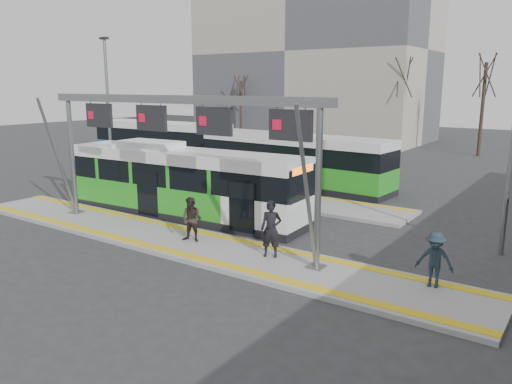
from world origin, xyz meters
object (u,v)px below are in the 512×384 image
Objects in this scene: passenger_a at (271,229)px; passenger_b at (192,220)px; gantry at (173,125)px; hero_bus at (182,183)px; passenger_c at (435,260)px.

passenger_a reaches higher than passenger_b.
passenger_a is 3.26m from passenger_b.
hero_bus is (-2.31, 2.82, -2.83)m from gantry.
passenger_c is (9.25, 0.59, -3.36)m from gantry.
gantry is at bearing -53.93° from hero_bus.
passenger_a is at bearing 179.70° from passenger_c.
passenger_b is (0.88, -0.13, -3.34)m from gantry.
passenger_b reaches higher than passenger_c.
passenger_c is (8.37, 0.72, -0.02)m from passenger_b.
hero_bus reaches higher than passenger_a.
passenger_c is at bearing 3.65° from gantry.
hero_bus is 7.01m from passenger_a.
gantry is 9.85m from passenger_c.
passenger_c is at bearing -9.92° from passenger_b.
hero_bus reaches higher than passenger_c.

